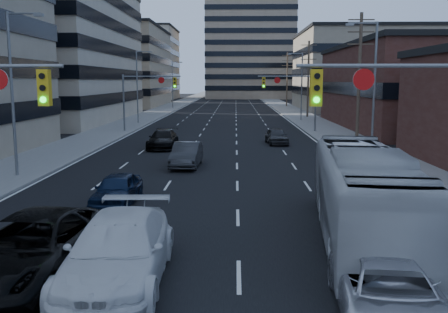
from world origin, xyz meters
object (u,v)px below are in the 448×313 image
at_px(silver_suv, 390,293).
at_px(transit_bus, 363,195).
at_px(sedan_blue, 117,190).
at_px(black_pickup, 33,248).
at_px(white_van, 119,251).

distance_m(silver_suv, transit_bus, 6.03).
bearing_deg(sedan_blue, transit_bus, -23.75).
bearing_deg(transit_bus, silver_suv, -91.94).
height_order(black_pickup, transit_bus, transit_bus).
bearing_deg(silver_suv, black_pickup, 171.19).
xyz_separation_m(silver_suv, transit_bus, (0.87, 5.90, 0.88)).
relative_size(black_pickup, transit_bus, 0.57).
height_order(transit_bus, sedan_blue, transit_bus).
xyz_separation_m(white_van, sedan_blue, (-2.03, 8.38, -0.20)).
height_order(white_van, transit_bus, transit_bus).
height_order(silver_suv, transit_bus, transit_bus).
xyz_separation_m(black_pickup, sedan_blue, (0.34, 8.20, -0.20)).
relative_size(silver_suv, transit_bus, 0.44).
xyz_separation_m(silver_suv, sedan_blue, (-8.55, 10.43, 0.00)).
height_order(black_pickup, sedan_blue, black_pickup).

